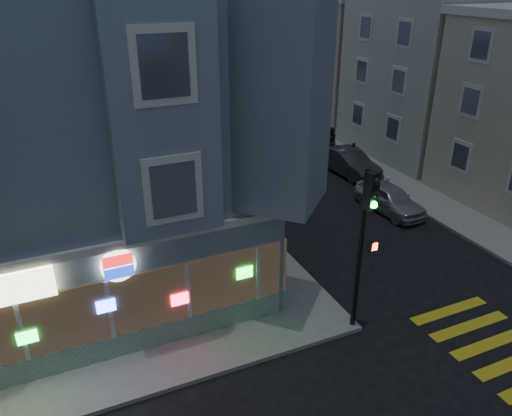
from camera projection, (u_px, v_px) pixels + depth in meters
ground at (315, 401)px, 14.09m from camera, size 120.00×120.00×0.00m
sidewalk_ne at (415, 117)px, 41.53m from camera, size 24.00×42.00×0.15m
corner_building at (32, 126)px, 18.46m from camera, size 14.60×14.60×11.40m
row_house_b at (456, 68)px, 32.19m from camera, size 12.00×8.60×10.50m
row_house_c at (371, 60)px, 39.94m from camera, size 12.00×8.60×9.00m
row_house_d at (315, 38)px, 47.05m from camera, size 12.00×8.60×10.50m
utility_pole at (295, 66)px, 36.28m from camera, size 2.20×0.30×9.00m
street_tree_near at (263, 66)px, 41.68m from camera, size 3.00×3.00×5.30m
street_tree_far at (228, 53)px, 48.28m from camera, size 3.00×3.00×5.30m
pedestrian_a at (330, 141)px, 32.26m from camera, size 1.01×0.84×1.87m
pedestrian_b at (353, 155)px, 30.41m from camera, size 0.95×0.69×1.50m
parked_car_a at (390, 198)px, 25.02m from camera, size 1.90×4.21×1.40m
parked_car_b at (349, 162)px, 29.66m from camera, size 1.88×4.67×1.51m
parked_car_c at (291, 136)px, 34.71m from camera, size 2.32×4.59×1.28m
parked_car_d at (242, 120)px, 38.39m from camera, size 2.73×5.33×1.44m
traffic_signal at (366, 226)px, 15.22m from camera, size 0.70×0.63×5.64m
fire_hydrant at (388, 182)px, 27.50m from camera, size 0.40×0.23×0.70m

